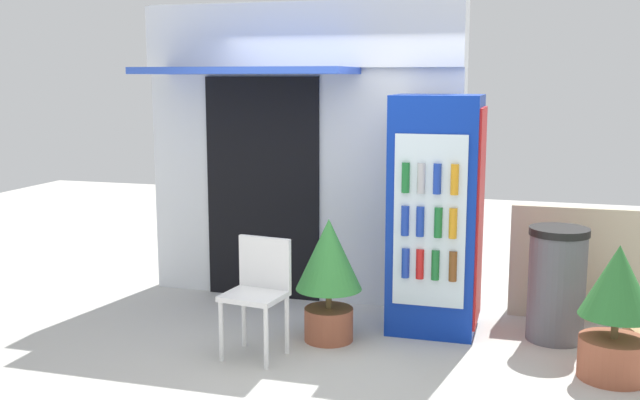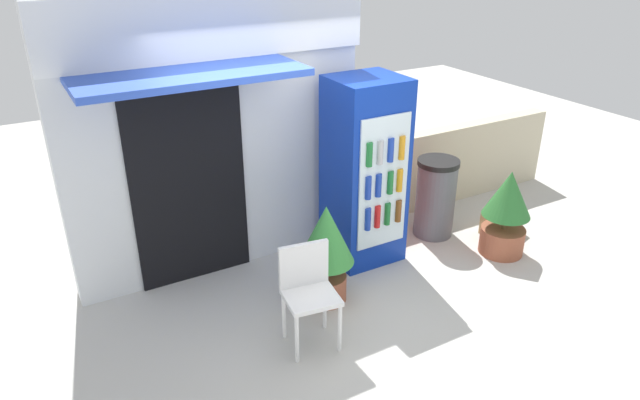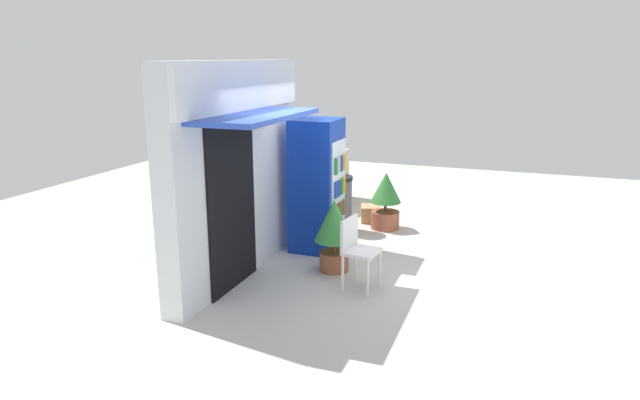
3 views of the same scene
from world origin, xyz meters
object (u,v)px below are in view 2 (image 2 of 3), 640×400
Objects in this scene: drink_cooler at (365,172)px; trash_bin at (435,197)px; cardboard_box at (501,222)px; plastic_chair at (308,287)px; potted_plant_near_shop at (326,246)px; potted_plant_curbside at (506,210)px.

drink_cooler is 2.12× the size of trash_bin.
trash_bin is 0.87m from cardboard_box.
potted_plant_near_shop is at bearing 45.86° from plastic_chair.
plastic_chair is at bearing -168.36° from cardboard_box.
drink_cooler is at bearing 152.29° from potted_plant_curbside.
potted_plant_near_shop is at bearing -145.74° from drink_cooler.
drink_cooler is 1.62m from plastic_chair.
potted_plant_curbside is at bearing -27.71° from drink_cooler.
trash_bin is at bearing 118.06° from potted_plant_curbside.
drink_cooler is 1.03m from potted_plant_near_shop.
potted_plant_near_shop reaches higher than potted_plant_curbside.
potted_plant_curbside reaches higher than plastic_chair.
plastic_chair is 0.93× the size of potted_plant_curbside.
drink_cooler reaches higher than trash_bin.
cardboard_box is at bearing -27.41° from trash_bin.
potted_plant_curbside is 0.81m from trash_bin.
trash_bin is at bearing 152.59° from cardboard_box.
plastic_chair is at bearing -134.14° from potted_plant_near_shop.
plastic_chair is (-1.21, -0.98, -0.45)m from drink_cooler.
trash_bin is at bearing 16.71° from potted_plant_near_shop.
cardboard_box is (0.72, -0.37, -0.33)m from trash_bin.
potted_plant_curbside is (1.37, -0.72, -0.46)m from drink_cooler.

